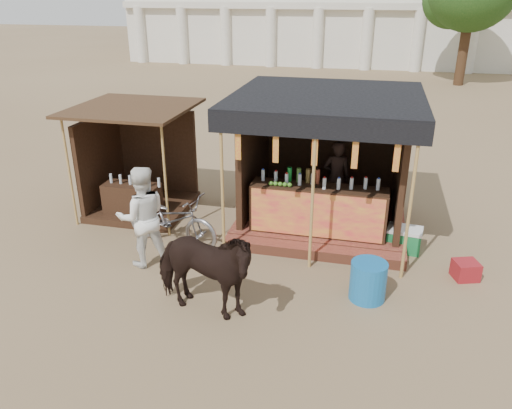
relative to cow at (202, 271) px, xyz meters
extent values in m
plane|color=#846B4C|center=(0.38, 0.24, -0.75)|extent=(120.00, 120.00, 0.00)
cube|color=brown|center=(1.38, 3.74, -0.64)|extent=(3.40, 2.80, 0.22)
cube|color=brown|center=(1.38, 2.19, -0.65)|extent=(3.40, 0.35, 0.20)
cube|color=#361F13|center=(1.38, 2.79, -0.06)|extent=(2.60, 0.55, 0.95)
cube|color=#E51A42|center=(1.38, 2.51, -0.06)|extent=(2.50, 0.02, 0.88)
cube|color=#361F13|center=(1.38, 4.99, 0.72)|extent=(3.00, 0.12, 2.50)
cube|color=#361F13|center=(-0.12, 3.74, 0.72)|extent=(0.12, 2.50, 2.50)
cube|color=#361F13|center=(2.88, 3.74, 0.72)|extent=(0.12, 2.50, 2.50)
cube|color=black|center=(1.38, 3.54, 2.00)|extent=(3.60, 3.60, 0.06)
cube|color=black|center=(1.38, 1.76, 1.82)|extent=(3.60, 0.06, 0.36)
cylinder|color=tan|center=(-0.22, 1.79, 0.62)|extent=(0.06, 0.06, 2.75)
cylinder|color=tan|center=(1.38, 1.79, 0.62)|extent=(0.06, 0.06, 2.75)
cylinder|color=tan|center=(2.98, 1.79, 0.62)|extent=(0.06, 0.06, 2.75)
cube|color=red|center=(0.08, 1.79, 1.45)|extent=(0.10, 0.02, 0.55)
cube|color=red|center=(0.73, 1.79, 1.45)|extent=(0.10, 0.02, 0.55)
cube|color=red|center=(1.38, 1.79, 1.45)|extent=(0.10, 0.02, 0.55)
cube|color=red|center=(2.03, 1.79, 1.45)|extent=(0.10, 0.02, 0.55)
cube|color=red|center=(2.68, 1.79, 1.45)|extent=(0.10, 0.02, 0.55)
imported|color=black|center=(1.61, 3.84, 0.25)|extent=(0.63, 0.47, 1.56)
cube|color=#361F13|center=(-2.62, 3.44, -0.68)|extent=(2.00, 2.00, 0.15)
cube|color=#361F13|center=(-2.62, 4.39, 0.30)|extent=(1.90, 0.10, 2.10)
cube|color=#361F13|center=(-3.57, 3.44, 0.30)|extent=(0.10, 1.90, 2.10)
cube|color=#472D19|center=(-2.62, 3.34, 1.60)|extent=(2.40, 2.40, 0.06)
cylinder|color=tan|center=(-3.67, 2.39, 0.42)|extent=(0.05, 0.05, 2.35)
cylinder|color=tan|center=(-1.57, 2.39, 0.42)|extent=(0.05, 0.05, 2.35)
cube|color=#361F13|center=(-2.62, 2.94, -0.35)|extent=(1.20, 0.50, 0.80)
imported|color=black|center=(0.00, 0.00, 0.00)|extent=(1.90, 1.11, 1.50)
imported|color=gray|center=(-1.35, 2.05, -0.22)|extent=(2.13, 1.14, 1.06)
imported|color=white|center=(-1.53, 1.23, 0.18)|extent=(1.13, 1.07, 1.86)
cylinder|color=#1665A7|center=(2.42, 1.01, -0.43)|extent=(0.69, 0.69, 0.65)
cube|color=maroon|center=(4.05, 2.03, -0.59)|extent=(0.50, 0.48, 0.32)
cube|color=#1A753A|center=(3.04, 2.84, -0.55)|extent=(0.67, 0.49, 0.40)
cube|color=white|center=(3.04, 2.84, -0.32)|extent=(0.69, 0.52, 0.06)
cube|color=silver|center=(-1.62, 26.64, 2.95)|extent=(26.00, 0.50, 0.40)
cylinder|color=silver|center=(-13.62, 26.64, 1.05)|extent=(0.70, 0.70, 3.60)
cylinder|color=silver|center=(-10.62, 26.64, 1.05)|extent=(0.70, 0.70, 3.60)
cylinder|color=silver|center=(-7.62, 26.64, 1.05)|extent=(0.70, 0.70, 3.60)
cylinder|color=silver|center=(-4.62, 26.64, 1.05)|extent=(0.70, 0.70, 3.60)
cylinder|color=silver|center=(-1.62, 26.64, 1.05)|extent=(0.70, 0.70, 3.60)
cylinder|color=silver|center=(1.38, 26.64, 1.05)|extent=(0.70, 0.70, 3.60)
cylinder|color=silver|center=(4.38, 26.64, 1.05)|extent=(0.70, 0.70, 3.60)
cylinder|color=silver|center=(7.38, 26.64, 1.05)|extent=(0.70, 0.70, 3.60)
cylinder|color=#382314|center=(6.38, 22.24, 1.25)|extent=(0.50, 0.50, 4.00)
camera|label=1|loc=(2.27, -6.04, 3.84)|focal=35.00mm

